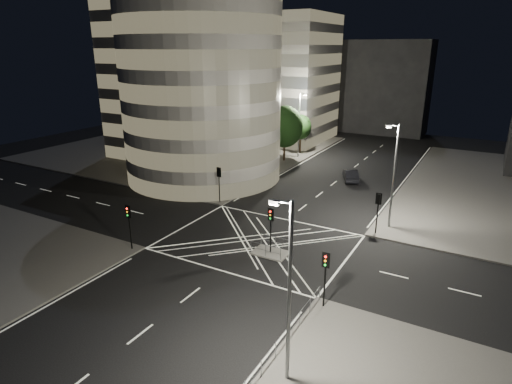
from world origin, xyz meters
The scene contains 24 objects.
ground centered at (0.00, 0.00, 0.00)m, with size 120.00×120.00×0.00m, color black.
sidewalk_far_left centered at (-29.00, 27.00, 0.07)m, with size 42.00×42.00×0.15m, color #55524F.
central_island centered at (2.00, -1.50, 0.07)m, with size 3.00×2.00×0.15m, color slate.
office_tower_curved centered at (-20.74, 18.74, 12.65)m, with size 30.00×29.00×27.20m.
office_block_rear centered at (-22.00, 42.00, 11.15)m, with size 24.00×16.00×22.00m, color gray.
building_far_end centered at (-4.00, 58.00, 9.00)m, with size 18.00×8.00×18.00m, color black.
tree_a centered at (-10.50, 9.00, 5.02)m, with size 4.31×4.31×7.36m.
tree_b centered at (-10.50, 15.00, 5.33)m, with size 4.84×4.84×7.97m.
tree_c centered at (-10.50, 21.00, 4.70)m, with size 4.29×4.29×7.03m.
tree_d centered at (-10.50, 27.00, 5.35)m, with size 5.47×5.47×8.35m.
tree_e centered at (-10.50, 33.00, 4.33)m, with size 3.51×3.51×6.22m.
traffic_signal_fl centered at (-8.80, 6.80, 2.91)m, with size 0.55×0.22×4.00m.
traffic_signal_nl centered at (-8.80, -6.80, 2.91)m, with size 0.55×0.22×4.00m.
traffic_signal_fr centered at (8.80, 6.80, 2.91)m, with size 0.55×0.22×4.00m.
traffic_signal_nr centered at (8.80, -6.80, 2.91)m, with size 0.55×0.22×4.00m.
traffic_signal_island centered at (2.00, -1.50, 2.91)m, with size 0.55×0.22×4.00m.
street_lamp_left_near centered at (-9.44, 12.00, 5.54)m, with size 1.25×0.25×10.00m.
street_lamp_left_far centered at (-9.44, 30.00, 5.54)m, with size 1.25×0.25×10.00m.
street_lamp_right_far centered at (9.44, 9.00, 5.54)m, with size 1.25×0.25×10.00m.
street_lamp_right_near centered at (9.44, -14.00, 5.54)m, with size 1.25×0.25×10.00m.
railing_near_right centered at (8.30, -12.15, 0.70)m, with size 0.06×11.70×1.10m, color slate.
railing_island_south centered at (2.00, -2.40, 0.70)m, with size 2.80×0.06×1.10m, color slate.
railing_island_north centered at (2.00, -0.60, 0.70)m, with size 2.80×0.06×1.10m, color slate.
sedan centered at (1.50, 22.21, 0.78)m, with size 1.65×4.72×1.56m, color black.
Camera 1 is at (17.02, -30.72, 16.80)m, focal length 30.00 mm.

